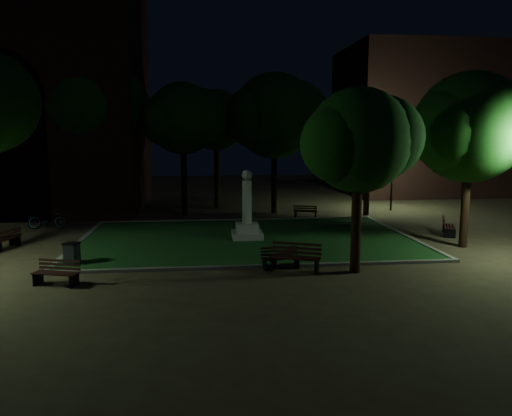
% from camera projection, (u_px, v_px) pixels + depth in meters
% --- Properties ---
extents(ground, '(80.00, 80.00, 0.00)m').
position_uv_depth(ground, '(251.00, 249.00, 21.39)').
color(ground, '#4B3F28').
extents(lawn, '(15.00, 10.00, 0.08)m').
position_uv_depth(lawn, '(247.00, 239.00, 23.35)').
color(lawn, '#1D4B1B').
rests_on(lawn, ground).
extents(lawn_kerb, '(15.40, 10.40, 0.12)m').
position_uv_depth(lawn_kerb, '(247.00, 238.00, 23.34)').
color(lawn_kerb, slate).
rests_on(lawn_kerb, ground).
extents(monument, '(1.40, 1.40, 3.20)m').
position_uv_depth(monument, '(247.00, 219.00, 23.21)').
color(monument, gray).
rests_on(monument, lawn).
extents(building_far, '(16.00, 10.00, 12.00)m').
position_uv_depth(building_far, '(439.00, 121.00, 42.17)').
color(building_far, '#4F261F').
rests_on(building_far, ground).
extents(tree_north_wl, '(5.23, 4.27, 7.97)m').
position_uv_depth(tree_north_wl, '(184.00, 118.00, 29.56)').
color(tree_north_wl, black).
rests_on(tree_north_wl, ground).
extents(tree_north_er, '(6.43, 5.25, 8.65)m').
position_uv_depth(tree_north_er, '(276.00, 116.00, 30.50)').
color(tree_north_er, black).
rests_on(tree_north_er, ground).
extents(tree_ne, '(5.80, 4.73, 7.24)m').
position_uv_depth(tree_ne, '(370.00, 135.00, 29.94)').
color(tree_ne, black).
rests_on(tree_ne, ground).
extents(tree_east, '(5.77, 4.71, 7.53)m').
position_uv_depth(tree_east, '(472.00, 127.00, 21.08)').
color(tree_east, black).
rests_on(tree_east, ground).
extents(tree_se, '(4.46, 3.64, 6.49)m').
position_uv_depth(tree_se, '(361.00, 141.00, 17.11)').
color(tree_se, black).
rests_on(tree_se, ground).
extents(tree_nw, '(6.94, 5.66, 9.26)m').
position_uv_depth(tree_nw, '(89.00, 108.00, 29.65)').
color(tree_nw, black).
rests_on(tree_nw, ground).
extents(tree_far_north, '(4.92, 4.02, 7.84)m').
position_uv_depth(tree_far_north, '(218.00, 120.00, 32.89)').
color(tree_far_north, black).
rests_on(tree_far_north, ground).
extents(lamppost_nw, '(1.18, 0.28, 4.07)m').
position_uv_depth(lamppost_nw, '(63.00, 168.00, 30.24)').
color(lamppost_nw, black).
rests_on(lamppost_nw, ground).
extents(lamppost_ne, '(1.18, 0.28, 4.01)m').
position_uv_depth(lamppost_ne, '(392.00, 167.00, 32.03)').
color(lamppost_ne, black).
rests_on(lamppost_ne, ground).
extents(bench_near_left, '(1.46, 0.66, 0.78)m').
position_uv_depth(bench_near_left, '(280.00, 258.00, 18.27)').
color(bench_near_left, black).
rests_on(bench_near_left, ground).
extents(bench_near_right, '(1.91, 1.28, 0.99)m').
position_uv_depth(bench_near_right, '(295.00, 258.00, 17.91)').
color(bench_near_right, black).
rests_on(bench_near_right, ground).
extents(bench_west_near, '(1.57, 0.94, 0.81)m').
position_uv_depth(bench_west_near, '(57.00, 273.00, 16.21)').
color(bench_west_near, black).
rests_on(bench_west_near, ground).
extents(bench_left_side, '(0.86, 1.61, 0.84)m').
position_uv_depth(bench_left_side, '(7.00, 240.00, 21.40)').
color(bench_left_side, black).
rests_on(bench_left_side, ground).
extents(bench_right_side, '(1.14, 1.64, 0.86)m').
position_uv_depth(bench_right_side, '(448.00, 227.00, 24.33)').
color(bench_right_side, black).
rests_on(bench_right_side, ground).
extents(bench_far_side, '(1.46, 0.97, 0.76)m').
position_uv_depth(bench_far_side, '(306.00, 212.00, 29.43)').
color(bench_far_side, black).
rests_on(bench_far_side, ground).
extents(trash_bin, '(0.65, 0.65, 0.88)m').
position_uv_depth(trash_bin, '(72.00, 254.00, 18.60)').
color(trash_bin, black).
rests_on(trash_bin, ground).
extents(bicycle, '(1.97, 0.72, 1.02)m').
position_uv_depth(bicycle, '(47.00, 219.00, 26.03)').
color(bicycle, black).
rests_on(bicycle, ground).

